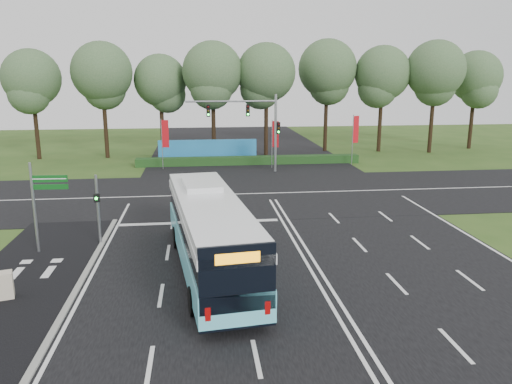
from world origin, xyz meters
TOP-DOWN VIEW (x-y plane):
  - ground at (0.00, 0.00)m, footprint 120.00×120.00m
  - road_main at (0.00, 0.00)m, footprint 20.00×120.00m
  - road_cross at (0.00, 12.00)m, footprint 120.00×14.00m
  - bike_path at (-12.50, -3.00)m, footprint 5.00×18.00m
  - kerb_strip at (-10.10, -3.00)m, footprint 0.25×18.00m
  - city_bus at (-4.54, -2.60)m, footprint 4.15×12.94m
  - pedestrian_signal at (-10.20, 1.76)m, footprint 0.35×0.43m
  - street_sign at (-12.68, 0.78)m, footprint 1.79×0.19m
  - utility_cabinet at (-12.74, -4.55)m, footprint 0.81×0.73m
  - banner_flag_left at (-8.04, 22.66)m, footprint 0.69×0.19m
  - banner_flag_mid at (2.18, 22.19)m, footprint 0.63×0.32m
  - banner_flag_right at (10.24, 23.15)m, footprint 0.68×0.31m
  - traffic_light_gantry at (0.21, 20.50)m, footprint 8.41×0.28m
  - hedge at (0.00, 24.50)m, footprint 22.00×1.20m
  - blue_hoarding at (-4.00, 27.00)m, footprint 10.00×0.30m
  - eucalyptus_row at (3.82, 30.88)m, footprint 54.97×8.91m

SIDE VIEW (x-z plane):
  - ground at x=0.00m, z-range 0.00..0.00m
  - road_main at x=0.00m, z-range 0.00..0.04m
  - road_cross at x=0.00m, z-range 0.00..0.05m
  - bike_path at x=-12.50m, z-range 0.00..0.06m
  - kerb_strip at x=-10.10m, z-range 0.00..0.12m
  - hedge at x=0.00m, z-range 0.00..0.80m
  - utility_cabinet at x=-12.74m, z-range 0.00..1.13m
  - blue_hoarding at x=-4.00m, z-range 0.00..2.20m
  - city_bus at x=-4.54m, z-range 0.01..3.66m
  - pedestrian_signal at x=-10.20m, z-range 0.17..3.90m
  - street_sign at x=-12.68m, z-range 0.55..5.15m
  - banner_flag_mid at x=2.18m, z-range 0.70..5.27m
  - banner_flag_left at x=-8.04m, z-range 0.71..5.45m
  - banner_flag_right at x=10.24m, z-range 0.73..5.64m
  - traffic_light_gantry at x=0.21m, z-range 1.16..8.16m
  - eucalyptus_row at x=3.82m, z-range 2.50..15.11m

